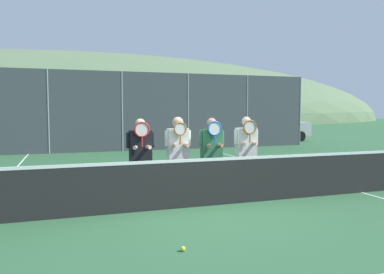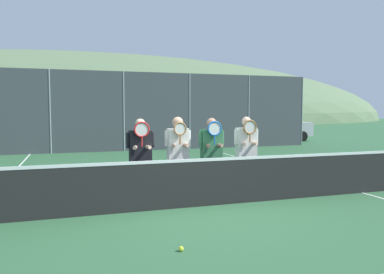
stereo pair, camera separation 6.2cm
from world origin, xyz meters
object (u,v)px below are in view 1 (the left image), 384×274
(player_center_right, at_px, (212,151))
(car_right_of_center, at_px, (271,126))
(player_leftmost, at_px, (141,153))
(car_center, at_px, (193,128))
(car_left_of_center, at_px, (96,129))
(player_center_left, at_px, (178,150))
(player_rightmost, at_px, (246,149))
(tennis_ball_on_court, at_px, (183,249))

(player_center_right, bearing_deg, car_right_of_center, 54.96)
(player_leftmost, xyz_separation_m, car_center, (5.18, 12.03, -0.14))
(car_center, bearing_deg, player_leftmost, -113.28)
(player_leftmost, relative_size, car_center, 0.41)
(car_center, relative_size, car_right_of_center, 0.93)
(player_center_right, bearing_deg, car_left_of_center, 96.97)
(car_center, distance_m, car_right_of_center, 5.13)
(car_left_of_center, height_order, car_center, same)
(car_center, bearing_deg, player_center_right, -106.82)
(car_left_of_center, xyz_separation_m, car_right_of_center, (10.33, 0.09, 0.04))
(player_center_left, distance_m, car_right_of_center, 15.66)
(car_center, bearing_deg, car_right_of_center, 4.24)
(player_center_right, distance_m, car_right_of_center, 15.33)
(player_center_left, height_order, car_left_of_center, player_center_left)
(car_center, xyz_separation_m, car_right_of_center, (5.12, 0.38, 0.04))
(player_center_left, distance_m, player_center_right, 0.72)
(player_rightmost, bearing_deg, car_right_of_center, 57.50)
(player_leftmost, relative_size, player_center_right, 1.00)
(car_right_of_center, bearing_deg, player_center_left, -127.41)
(player_rightmost, distance_m, tennis_ball_on_court, 3.76)
(car_left_of_center, xyz_separation_m, car_center, (5.20, -0.29, -0.00))
(player_center_left, relative_size, car_left_of_center, 0.38)
(player_rightmost, height_order, car_left_of_center, player_rightmost)
(car_left_of_center, bearing_deg, player_center_left, -86.23)
(car_right_of_center, xyz_separation_m, tennis_ball_on_court, (-10.28, -15.29, -0.87))
(player_center_left, relative_size, tennis_ball_on_court, 25.40)
(player_leftmost, relative_size, player_center_left, 0.98)
(car_left_of_center, height_order, car_right_of_center, car_right_of_center)
(player_leftmost, distance_m, player_center_left, 0.79)
(player_leftmost, height_order, car_right_of_center, car_right_of_center)
(player_leftmost, distance_m, car_center, 13.10)
(player_leftmost, bearing_deg, player_rightmost, -1.97)
(car_center, xyz_separation_m, tennis_ball_on_court, (-5.16, -14.91, -0.83))
(player_leftmost, height_order, car_center, player_leftmost)
(player_rightmost, relative_size, car_right_of_center, 0.39)
(car_center, bearing_deg, tennis_ball_on_court, -109.08)
(player_rightmost, xyz_separation_m, car_left_of_center, (-2.37, 12.40, -0.15))
(player_center_right, distance_m, player_rightmost, 0.85)
(player_rightmost, height_order, tennis_ball_on_court, player_rightmost)
(player_leftmost, relative_size, tennis_ball_on_court, 24.96)
(player_rightmost, relative_size, car_left_of_center, 0.38)
(tennis_ball_on_court, bearing_deg, car_right_of_center, 56.09)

